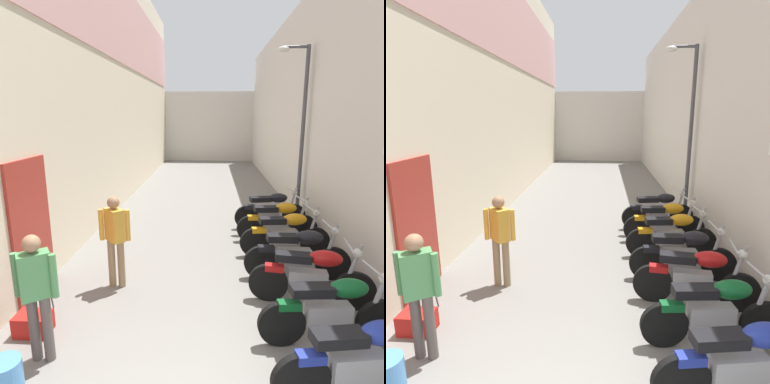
{
  "view_description": "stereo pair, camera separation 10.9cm",
  "coord_description": "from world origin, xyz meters",
  "views": [
    {
      "loc": [
        0.17,
        -1.44,
        2.87
      ],
      "look_at": [
        -0.2,
        5.06,
        1.34
      ],
      "focal_mm": 31.41,
      "sensor_mm": 36.0,
      "label": 1
    },
    {
      "loc": [
        0.28,
        -1.43,
        2.87
      ],
      "look_at": [
        -0.2,
        5.06,
        1.34
      ],
      "focal_mm": 31.41,
      "sensor_mm": 36.0,
      "label": 2
    }
  ],
  "objects": [
    {
      "name": "motorcycle_second",
      "position": [
        1.71,
        2.38,
        0.5
      ],
      "size": [
        1.85,
        0.58,
        1.04
      ],
      "color": "black",
      "rests_on": "ground"
    },
    {
      "name": "pedestrian_by_doorway",
      "position": [
        -1.79,
        1.91,
        0.92
      ],
      "size": [
        0.52,
        0.36,
        1.57
      ],
      "color": "#564C47",
      "rests_on": "ground"
    },
    {
      "name": "umbrella_leaning",
      "position": [
        -2.17,
        2.79,
        0.68
      ],
      "size": [
        0.2,
        0.35,
        0.97
      ],
      "color": "#4C4C4C",
      "rests_on": "ground"
    },
    {
      "name": "motorcycle_fifth",
      "position": [
        1.71,
        5.12,
        0.5
      ],
      "size": [
        1.85,
        0.58,
        1.04
      ],
      "color": "black",
      "rests_on": "ground"
    },
    {
      "name": "ground_plane",
      "position": [
        0.0,
        7.67,
        0.0
      ],
      "size": [
        35.34,
        35.34,
        0.0
      ],
      "primitive_type": "plane",
      "color": "slate"
    },
    {
      "name": "motorcycle_fourth",
      "position": [
        1.71,
        4.12,
        0.5
      ],
      "size": [
        1.85,
        0.58,
        1.04
      ],
      "color": "black",
      "rests_on": "ground"
    },
    {
      "name": "plastic_crate",
      "position": [
        -2.16,
        2.38,
        0.14
      ],
      "size": [
        0.44,
        0.32,
        0.28
      ],
      "primitive_type": "cube",
      "color": "red",
      "rests_on": "ground"
    },
    {
      "name": "water_jug_beside_first",
      "position": [
        -1.9,
        1.35,
        0.21
      ],
      "size": [
        0.34,
        0.34,
        0.42
      ],
      "primitive_type": "cylinder",
      "color": "#4C8CCC",
      "rests_on": "ground"
    },
    {
      "name": "motorcycle_sixth",
      "position": [
        1.71,
        5.95,
        0.5
      ],
      "size": [
        1.85,
        0.58,
        1.04
      ],
      "color": "black",
      "rests_on": "ground"
    },
    {
      "name": "pedestrian_mid_alley",
      "position": [
        -1.39,
        3.68,
        0.92
      ],
      "size": [
        0.52,
        0.38,
        1.57
      ],
      "color": "#8C7251",
      "rests_on": "ground"
    },
    {
      "name": "motorcycle_seventh",
      "position": [
        1.71,
        6.87,
        0.5
      ],
      "size": [
        1.84,
        0.58,
        1.04
      ],
      "color": "black",
      "rests_on": "ground"
    },
    {
      "name": "building_left",
      "position": [
        -2.84,
        9.64,
        3.95
      ],
      "size": [
        0.45,
        19.34,
        7.82
      ],
      "color": "beige",
      "rests_on": "ground"
    },
    {
      "name": "motorcycle_third",
      "position": [
        1.71,
        3.28,
        0.5
      ],
      "size": [
        1.84,
        0.58,
        1.04
      ],
      "color": "black",
      "rests_on": "ground"
    },
    {
      "name": "building_right",
      "position": [
        2.85,
        9.67,
        2.98
      ],
      "size": [
        0.45,
        19.34,
        5.95
      ],
      "color": "beige",
      "rests_on": "ground"
    },
    {
      "name": "motorcycle_nearest",
      "position": [
        1.71,
        1.5,
        0.5
      ],
      "size": [
        1.84,
        0.58,
        1.04
      ],
      "color": "black",
      "rests_on": "ground"
    },
    {
      "name": "building_far_end",
      "position": [
        0.0,
        20.34,
        2.07
      ],
      "size": [
        8.3,
        2.0,
        4.14
      ],
      "primitive_type": "cube",
      "color": "beige",
      "rests_on": "ground"
    },
    {
      "name": "street_lamp",
      "position": [
        2.41,
        7.4,
        2.64
      ],
      "size": [
        0.79,
        0.18,
        4.49
      ],
      "color": "#47474C",
      "rests_on": "ground"
    }
  ]
}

